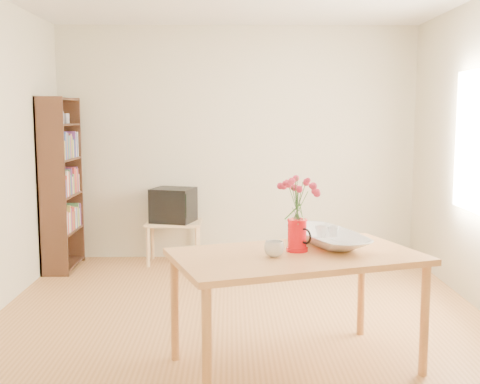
{
  "coord_description": "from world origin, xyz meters",
  "views": [
    {
      "loc": [
        -0.08,
        -4.52,
        1.62
      ],
      "look_at": [
        0.0,
        0.3,
        1.0
      ],
      "focal_mm": 45.0,
      "sensor_mm": 36.0,
      "label": 1
    }
  ],
  "objects_px": {
    "bowl": "(328,207)",
    "television": "(173,204)",
    "table": "(296,265)",
    "mug": "(274,249)",
    "pitcher": "(297,236)"
  },
  "relations": [
    {
      "from": "bowl",
      "to": "television",
      "type": "bearing_deg",
      "value": 116.79
    },
    {
      "from": "table",
      "to": "bowl",
      "type": "relative_size",
      "value": 3.18
    },
    {
      "from": "table",
      "to": "television",
      "type": "distance_m",
      "value": 2.98
    },
    {
      "from": "mug",
      "to": "bowl",
      "type": "height_order",
      "value": "bowl"
    },
    {
      "from": "table",
      "to": "pitcher",
      "type": "bearing_deg",
      "value": 62.65
    },
    {
      "from": "bowl",
      "to": "television",
      "type": "xyz_separation_m",
      "value": [
        -1.27,
        2.52,
        -0.36
      ]
    },
    {
      "from": "table",
      "to": "television",
      "type": "height_order",
      "value": "television"
    },
    {
      "from": "mug",
      "to": "television",
      "type": "relative_size",
      "value": 0.24
    },
    {
      "from": "table",
      "to": "pitcher",
      "type": "xyz_separation_m",
      "value": [
        0.01,
        0.07,
        0.17
      ]
    },
    {
      "from": "mug",
      "to": "bowl",
      "type": "relative_size",
      "value": 0.23
    },
    {
      "from": "television",
      "to": "mug",
      "type": "bearing_deg",
      "value": -56.24
    },
    {
      "from": "television",
      "to": "pitcher",
      "type": "bearing_deg",
      "value": -52.41
    },
    {
      "from": "table",
      "to": "television",
      "type": "xyz_separation_m",
      "value": [
        -1.04,
        2.79,
        -0.03
      ]
    },
    {
      "from": "pitcher",
      "to": "bowl",
      "type": "xyz_separation_m",
      "value": [
        0.22,
        0.2,
        0.16
      ]
    },
    {
      "from": "bowl",
      "to": "television",
      "type": "distance_m",
      "value": 2.85
    }
  ]
}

